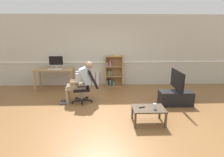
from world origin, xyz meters
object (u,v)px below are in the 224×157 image
bookshelf (113,72)px  spare_remote (142,107)px  computer_desk (55,72)px  keyboard (54,69)px  computer_mouse (61,69)px  tv_stand (175,98)px  person_seated (80,81)px  drinking_glass (155,106)px  office_chair (87,85)px  radiator (87,79)px  tv_screen (177,81)px  imac_monitor (56,61)px  coffee_table (149,110)px

bookshelf → spare_remote: size_ratio=8.05×
computer_desk → keyboard: keyboard is taller
computer_mouse → bookshelf: bearing=12.3°
keyboard → bookshelf: (2.14, 0.43, -0.20)m
computer_mouse → tv_stand: size_ratio=0.11×
person_seated → drinking_glass: size_ratio=9.63×
office_chair → tv_stand: 2.62m
keyboard → radiator: (1.13, 0.53, -0.50)m
keyboard → computer_mouse: bearing=4.8°
keyboard → person_seated: person_seated is taller
bookshelf → keyboard: bearing=-168.5°
computer_desk → radiator: (1.15, 0.39, -0.39)m
computer_mouse → radiator: bearing=29.9°
person_seated → tv_screen: person_seated is taller
computer_desk → imac_monitor: size_ratio=2.52×
imac_monitor → keyboard: bearing=-101.6°
person_seated → bookshelf: bearing=139.7°
keyboard → office_chair: (1.29, -1.23, -0.24)m
bookshelf → radiator: size_ratio=1.29×
bookshelf → drinking_glass: 3.22m
computer_mouse → keyboard: bearing=-175.2°
computer_mouse → person_seated: 1.55m
imac_monitor → radiator: 1.36m
bookshelf → drinking_glass: (0.81, -3.11, -0.13)m
bookshelf → coffee_table: 3.14m
tv_screen → drinking_glass: bearing=141.6°
keyboard → computer_mouse: computer_mouse is taller
tv_stand → person_seated: bearing=173.8°
imac_monitor → tv_stand: (3.82, -1.77, -0.82)m
bookshelf → tv_screen: bookshelf is taller
computer_mouse → bookshelf: size_ratio=0.08×
radiator → office_chair: size_ratio=0.96×
computer_mouse → spare_remote: bearing=-47.0°
computer_mouse → office_chair: size_ratio=0.10×
tv_screen → spare_remote: tv_screen is taller
bookshelf → radiator: bearing=174.5°
office_chair → person_seated: bearing=-90.0°
keyboard → person_seated: size_ratio=0.33×
tv_screen → imac_monitor: bearing=66.2°
office_chair → keyboard: bearing=-142.5°
computer_mouse → bookshelf: 1.95m
drinking_glass → spare_remote: drinking_glass is taller
computer_mouse → office_chair: (1.05, -1.25, -0.25)m
imac_monitor → spare_remote: (2.64, -2.82, -0.64)m
imac_monitor → bookshelf: size_ratio=0.45×
imac_monitor → person_seated: bearing=-54.3°
tv_stand → bookshelf: bearing=131.0°
office_chair → tv_screen: bearing=73.8°
person_seated → spare_remote: (1.58, -1.34, -0.27)m
keyboard → tv_stand: keyboard is taller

